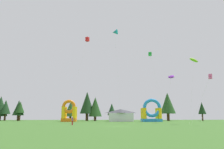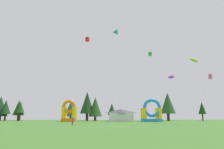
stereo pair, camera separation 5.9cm
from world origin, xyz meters
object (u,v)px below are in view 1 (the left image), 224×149
object	(u,v)px
kite_teal_delta	(115,32)
person_left_edge	(72,120)
kite_green_box	(150,54)
kite_pink_box	(210,77)
inflatable_yellow_castle	(69,113)
kite_red_box	(87,39)
inflatable_blue_arch	(152,113)
kite_lime_parafoil	(194,60)
festival_tent	(121,115)
kite_purple_parafoil	(171,77)

from	to	relation	value
kite_teal_delta	person_left_edge	xyz separation A→B (m)	(-9.58, -16.92, -25.21)
kite_green_box	kite_pink_box	distance (m)	22.47
kite_teal_delta	inflatable_yellow_castle	xyz separation A→B (m)	(-13.76, 7.44, -23.68)
kite_green_box	kite_red_box	xyz separation A→B (m)	(-17.50, -6.71, 1.81)
person_left_edge	kite_red_box	bearing A→B (deg)	-67.77
kite_pink_box	inflatable_blue_arch	distance (m)	27.73
kite_green_box	kite_pink_box	world-z (taller)	kite_green_box
kite_lime_parafoil	festival_tent	bearing A→B (deg)	124.25
kite_red_box	inflatable_yellow_castle	distance (m)	25.00
person_left_edge	inflatable_yellow_castle	size ratio (longest dim) A/B	0.25
kite_green_box	kite_purple_parafoil	world-z (taller)	kite_green_box
kite_teal_delta	kite_purple_parafoil	xyz separation A→B (m)	(15.00, -4.07, -14.03)
inflatable_yellow_castle	kite_green_box	bearing A→B (deg)	-20.80
kite_pink_box	inflatable_yellow_castle	bearing A→B (deg)	138.56
kite_green_box	inflatable_blue_arch	size ratio (longest dim) A/B	2.84
kite_red_box	kite_lime_parafoil	bearing A→B (deg)	-11.01
kite_green_box	kite_lime_parafoil	size ratio (longest dim) A/B	1.29
kite_teal_delta	festival_tent	xyz separation A→B (m)	(2.36, 9.31, -24.29)
kite_green_box	kite_purple_parafoil	distance (m)	8.95
kite_red_box	kite_green_box	bearing A→B (deg)	20.97
inflatable_yellow_castle	kite_teal_delta	bearing A→B (deg)	-28.42
kite_teal_delta	kite_lime_parafoil	size ratio (longest dim) A/B	1.77
kite_teal_delta	kite_lime_parafoil	xyz separation A→B (m)	(17.67, -13.17, -11.65)
inflatable_yellow_castle	person_left_edge	bearing A→B (deg)	-80.28
kite_green_box	festival_tent	world-z (taller)	kite_green_box
kite_pink_box	kite_red_box	bearing A→B (deg)	154.48
kite_purple_parafoil	festival_tent	xyz separation A→B (m)	(-12.63, 13.38, -10.26)
kite_red_box	kite_pink_box	bearing A→B (deg)	-25.52
kite_lime_parafoil	kite_red_box	bearing A→B (deg)	168.99
person_left_edge	inflatable_blue_arch	world-z (taller)	inflatable_blue_arch
kite_teal_delta	kite_pink_box	size ratio (longest dim) A/B	2.71
kite_green_box	festival_tent	size ratio (longest dim) A/B	2.62
person_left_edge	festival_tent	world-z (taller)	festival_tent
kite_purple_parafoil	festival_tent	world-z (taller)	kite_purple_parafoil
kite_pink_box	kite_lime_parafoil	bearing A→B (deg)	90.07
kite_purple_parafoil	person_left_edge	distance (m)	29.90
inflatable_yellow_castle	inflatable_blue_arch	xyz separation A→B (m)	(25.24, -1.62, 0.03)
kite_lime_parafoil	inflatable_blue_arch	bearing A→B (deg)	108.04
inflatable_blue_arch	kite_teal_delta	bearing A→B (deg)	-153.10
kite_purple_parafoil	inflatable_yellow_castle	bearing A→B (deg)	158.18
kite_pink_box	inflatable_blue_arch	size ratio (longest dim) A/B	1.44
inflatable_yellow_castle	festival_tent	bearing A→B (deg)	6.59
kite_teal_delta	kite_lime_parafoil	distance (m)	24.93
kite_teal_delta	kite_purple_parafoil	bearing A→B (deg)	-15.18
kite_teal_delta	kite_lime_parafoil	world-z (taller)	kite_teal_delta
inflatable_blue_arch	festival_tent	xyz separation A→B (m)	(-9.12, 3.48, -0.63)
kite_lime_parafoil	festival_tent	size ratio (longest dim) A/B	2.02
kite_teal_delta	person_left_edge	bearing A→B (deg)	-119.53
person_left_edge	festival_tent	xyz separation A→B (m)	(11.95, 26.22, 0.92)
kite_pink_box	inflatable_yellow_castle	distance (m)	42.50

